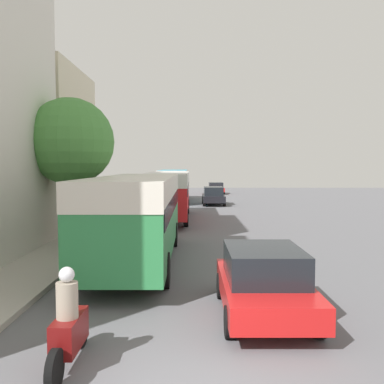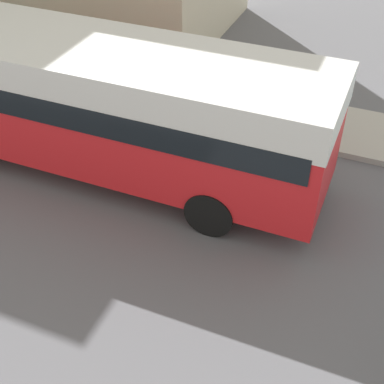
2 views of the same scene
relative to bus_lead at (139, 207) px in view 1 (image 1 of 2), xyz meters
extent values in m
cube|color=beige|center=(-7.29, 8.67, 2.34)|extent=(6.16, 7.33, 8.61)
cube|color=#2D8447|center=(0.00, 0.00, -0.20)|extent=(2.44, 9.93, 2.52)
cube|color=silver|center=(0.00, 0.00, 0.68)|extent=(2.46, 9.98, 0.76)
cube|color=black|center=(0.00, 0.00, 0.11)|extent=(2.49, 9.53, 0.56)
cylinder|color=black|center=(-1.12, 3.08, -1.47)|extent=(0.28, 1.00, 1.00)
cylinder|color=black|center=(1.12, 3.08, -1.47)|extent=(0.28, 1.00, 1.00)
cylinder|color=black|center=(-1.12, -3.08, -1.47)|extent=(0.28, 1.00, 1.00)
cylinder|color=black|center=(1.12, -3.08, -1.47)|extent=(0.28, 1.00, 1.00)
cube|color=red|center=(0.40, 12.15, -0.23)|extent=(2.48, 10.40, 2.47)
cube|color=white|center=(0.40, 12.15, 0.63)|extent=(2.50, 10.45, 0.74)
cube|color=black|center=(0.40, 12.15, 0.08)|extent=(2.52, 9.98, 0.54)
cylinder|color=black|center=(-0.74, 15.37, -1.47)|extent=(0.28, 1.00, 1.00)
cylinder|color=black|center=(1.54, 15.37, -1.47)|extent=(0.28, 1.00, 1.00)
cylinder|color=black|center=(-0.74, 8.92, -1.47)|extent=(0.28, 1.00, 1.00)
cylinder|color=black|center=(1.54, 8.92, -1.47)|extent=(0.28, 1.00, 1.00)
cube|color=teal|center=(0.14, 25.97, -0.22)|extent=(2.54, 9.76, 2.49)
cube|color=white|center=(0.14, 25.97, 0.65)|extent=(2.57, 9.81, 0.75)
cube|color=black|center=(0.14, 25.97, 0.09)|extent=(2.60, 9.37, 0.55)
cylinder|color=black|center=(-1.03, 29.00, -1.47)|extent=(0.28, 1.00, 1.00)
cylinder|color=black|center=(1.31, 29.00, -1.47)|extent=(0.28, 1.00, 1.00)
cylinder|color=black|center=(-1.03, 22.95, -1.47)|extent=(0.28, 1.00, 1.00)
cylinder|color=black|center=(1.31, 22.95, -1.47)|extent=(0.28, 1.00, 1.00)
cube|color=maroon|center=(-0.19, -7.72, -1.37)|extent=(0.38, 1.10, 0.55)
cylinder|color=black|center=(-0.19, -6.92, -1.65)|extent=(0.10, 0.64, 0.64)
cylinder|color=black|center=(-0.19, -8.52, -1.65)|extent=(0.12, 0.64, 0.64)
cylinder|color=gray|center=(-0.19, -7.82, -0.80)|extent=(0.36, 0.36, 0.60)
sphere|color=silver|center=(-0.19, -7.82, -0.37)|extent=(0.26, 0.26, 0.26)
cube|color=black|center=(3.74, 22.22, -1.37)|extent=(1.83, 4.23, 0.55)
cube|color=black|center=(3.74, 22.22, -0.75)|extent=(1.61, 2.33, 0.71)
cylinder|color=black|center=(2.90, 23.53, -1.65)|extent=(0.22, 0.64, 0.64)
cylinder|color=black|center=(4.59, 23.53, -1.65)|extent=(0.22, 0.64, 0.64)
cylinder|color=black|center=(2.90, 20.91, -1.65)|extent=(0.22, 0.64, 0.64)
cylinder|color=black|center=(4.59, 20.91, -1.65)|extent=(0.22, 0.64, 0.64)
cube|color=red|center=(4.77, 36.90, -1.43)|extent=(1.90, 3.92, 0.44)
cube|color=black|center=(4.77, 36.90, -0.89)|extent=(1.67, 2.16, 0.62)
cylinder|color=black|center=(5.64, 35.68, -1.65)|extent=(0.22, 0.64, 0.64)
cylinder|color=black|center=(3.90, 35.68, -1.65)|extent=(0.22, 0.64, 0.64)
cylinder|color=black|center=(5.64, 38.12, -1.65)|extent=(0.22, 0.64, 0.64)
cylinder|color=black|center=(3.90, 38.12, -1.65)|extent=(0.22, 0.64, 0.64)
cube|color=red|center=(3.50, -5.24, -1.38)|extent=(1.89, 4.11, 0.53)
cube|color=black|center=(3.50, -5.24, -0.77)|extent=(1.66, 2.26, 0.69)
cylinder|color=black|center=(4.37, -6.52, -1.65)|extent=(0.22, 0.64, 0.64)
cylinder|color=black|center=(2.64, -6.52, -1.65)|extent=(0.22, 0.64, 0.64)
cylinder|color=black|center=(4.37, -3.97, -1.65)|extent=(0.22, 0.64, 0.64)
cylinder|color=black|center=(2.64, -3.97, -1.65)|extent=(0.22, 0.64, 0.64)
cylinder|color=#232838|center=(-2.39, 5.22, -1.39)|extent=(0.30, 0.30, 0.85)
cylinder|color=black|center=(-2.39, 5.22, -0.62)|extent=(0.37, 0.37, 0.71)
sphere|color=tan|center=(-2.39, 5.22, -0.15)|extent=(0.23, 0.23, 0.23)
cylinder|color=brown|center=(-3.22, 3.26, -0.37)|extent=(0.36, 0.36, 2.90)
sphere|color=#47893D|center=(-3.22, 3.26, 2.45)|extent=(3.65, 3.65, 3.65)
camera|label=1|loc=(1.88, -14.76, 1.42)|focal=40.00mm
camera|label=2|loc=(8.84, 18.00, 5.41)|focal=50.00mm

